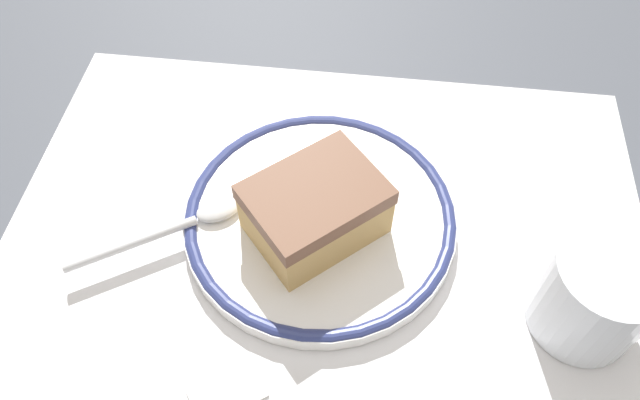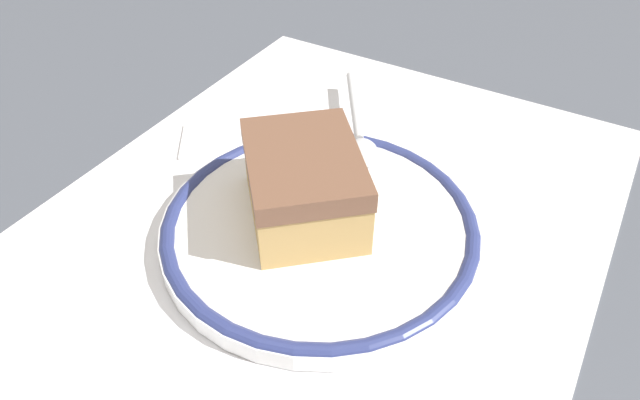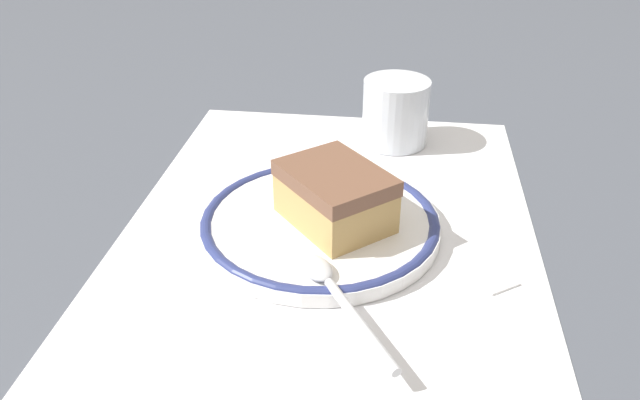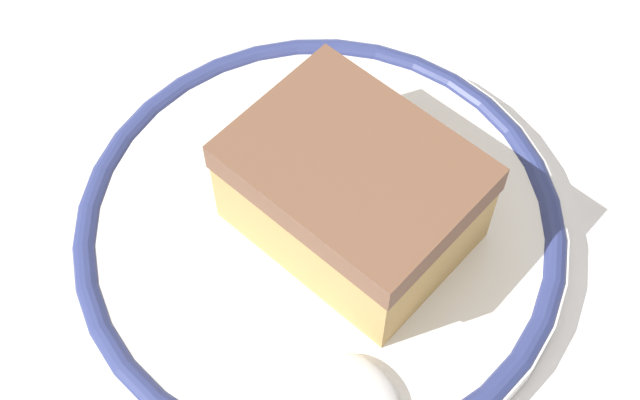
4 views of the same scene
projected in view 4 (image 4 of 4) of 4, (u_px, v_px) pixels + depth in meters
The scene contains 4 objects.
ground_plane at pixel (335, 228), 0.42m from camera, with size 2.40×2.40×0.00m, color #4C515B.
placemat at pixel (335, 227), 0.42m from camera, with size 0.53×0.38×0.00m, color white.
plate at pixel (320, 229), 0.41m from camera, with size 0.22×0.22×0.02m.
cake_slice at pixel (353, 193), 0.39m from camera, with size 0.12×0.12×0.05m.
Camera 4 is at (-0.21, 0.03, 0.37)m, focal length 51.01 mm.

